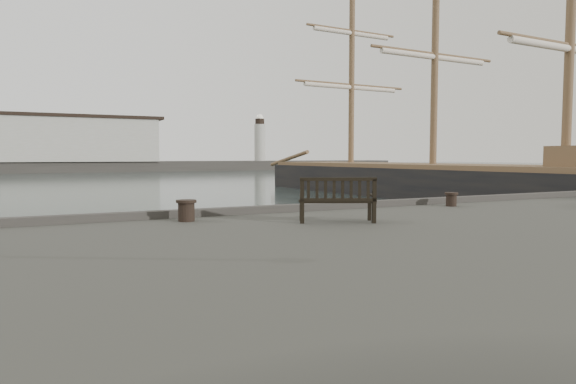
% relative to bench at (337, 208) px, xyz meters
% --- Properties ---
extents(ground, '(400.00, 400.00, 0.00)m').
position_rel_bench_xyz_m(ground, '(0.97, 2.55, -1.86)').
color(ground, black).
rests_on(ground, ground).
extents(breakwater, '(140.00, 9.50, 12.20)m').
position_rel_bench_xyz_m(breakwater, '(-3.59, 94.55, 2.43)').
color(breakwater, '#383530').
rests_on(breakwater, ground).
extents(bench, '(1.75, 1.21, 0.95)m').
position_rel_bench_xyz_m(bench, '(0.00, 0.00, 0.00)').
color(bench, black).
rests_on(bench, quay).
extents(bollard_left, '(0.51, 0.51, 0.48)m').
position_rel_bench_xyz_m(bollard_left, '(-2.92, 1.62, -0.07)').
color(bollard_left, black).
rests_on(bollard_left, quay).
extents(bollard_right, '(0.49, 0.49, 0.40)m').
position_rel_bench_xyz_m(bollard_right, '(4.87, 1.57, -0.11)').
color(bollard_right, black).
rests_on(bollard_right, quay).
extents(tall_ship_main, '(8.77, 36.11, 26.86)m').
position_rel_bench_xyz_m(tall_ship_main, '(20.05, 19.09, -1.17)').
color(tall_ship_main, black).
rests_on(tall_ship_main, ground).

